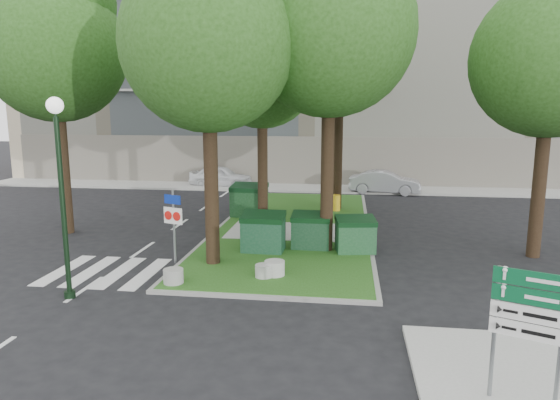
% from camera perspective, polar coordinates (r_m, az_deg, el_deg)
% --- Properties ---
extents(ground, '(120.00, 120.00, 0.00)m').
position_cam_1_polar(ground, '(13.58, -4.24, -11.01)').
color(ground, black).
rests_on(ground, ground).
extents(median_island, '(6.00, 16.00, 0.12)m').
position_cam_1_polar(median_island, '(21.05, 1.61, -3.07)').
color(median_island, '#244E16').
rests_on(median_island, ground).
extents(median_kerb, '(6.30, 16.30, 0.10)m').
position_cam_1_polar(median_kerb, '(21.05, 1.61, -3.10)').
color(median_kerb, gray).
rests_on(median_kerb, ground).
extents(sidewalk_corner, '(5.00, 4.00, 0.12)m').
position_cam_1_polar(sidewalk_corner, '(10.81, 28.96, -17.85)').
color(sidewalk_corner, '#999993').
rests_on(sidewalk_corner, ground).
extents(building_sidewalk, '(42.00, 3.00, 0.12)m').
position_cam_1_polar(building_sidewalk, '(31.36, 2.77, 1.37)').
color(building_sidewalk, '#999993').
rests_on(building_sidewalk, ground).
extents(zebra_crossing, '(5.00, 3.00, 0.01)m').
position_cam_1_polar(zebra_crossing, '(16.05, -16.43, -7.99)').
color(zebra_crossing, silver).
rests_on(zebra_crossing, ground).
extents(apartment_building, '(41.00, 12.00, 16.00)m').
position_cam_1_polar(apartment_building, '(38.58, 3.88, 14.86)').
color(apartment_building, '#C6B495').
rests_on(apartment_building, ground).
extents(tree_median_near_left, '(5.20, 5.20, 10.53)m').
position_cam_1_polar(tree_median_near_left, '(15.65, -7.91, 18.99)').
color(tree_median_near_left, black).
rests_on(tree_median_near_left, ground).
extents(tree_median_near_right, '(5.60, 5.60, 11.46)m').
position_cam_1_polar(tree_median_near_right, '(17.20, 6.06, 20.49)').
color(tree_median_near_right, black).
rests_on(tree_median_near_right, ground).
extents(tree_median_mid, '(4.80, 4.80, 9.99)m').
position_cam_1_polar(tree_median_mid, '(21.82, -1.81, 15.70)').
color(tree_median_mid, black).
rests_on(tree_median_mid, ground).
extents(tree_median_far, '(5.80, 5.80, 11.93)m').
position_cam_1_polar(tree_median_far, '(24.66, 7.14, 18.14)').
color(tree_median_far, black).
rests_on(tree_median_far, ground).
extents(tree_street_left, '(5.40, 5.40, 11.00)m').
position_cam_1_polar(tree_street_left, '(21.67, -24.17, 16.66)').
color(tree_street_left, black).
rests_on(tree_street_left, ground).
extents(tree_street_right, '(5.00, 5.00, 10.06)m').
position_cam_1_polar(tree_street_right, '(18.68, 28.90, 15.38)').
color(tree_street_right, black).
rests_on(tree_street_right, ground).
extents(dumpster_a, '(1.69, 1.24, 1.50)m').
position_cam_1_polar(dumpster_a, '(22.82, -3.54, -0.04)').
color(dumpster_a, '#0F3816').
rests_on(dumpster_a, median_island).
extents(dumpster_b, '(1.49, 1.06, 1.36)m').
position_cam_1_polar(dumpster_b, '(17.19, -1.93, -3.69)').
color(dumpster_b, '#113B23').
rests_on(dumpster_b, median_island).
extents(dumpster_c, '(1.38, 0.98, 1.26)m').
position_cam_1_polar(dumpster_c, '(17.62, 3.56, -3.52)').
color(dumpster_c, '#0F321A').
rests_on(dumpster_c, median_island).
extents(dumpster_d, '(1.47, 1.15, 1.24)m').
position_cam_1_polar(dumpster_d, '(17.27, 8.61, -3.94)').
color(dumpster_d, '#144320').
rests_on(dumpster_d, median_island).
extents(bollard_left, '(0.56, 0.56, 0.40)m').
position_cam_1_polar(bollard_left, '(14.48, -12.09, -8.50)').
color(bollard_left, '#989793').
rests_on(bollard_left, median_island).
extents(bollard_right, '(0.51, 0.51, 0.36)m').
position_cam_1_polar(bollard_right, '(14.67, -1.87, -8.09)').
color(bollard_right, '#A2A29D').
rests_on(bollard_right, median_island).
extents(bollard_mid, '(0.60, 0.60, 0.43)m').
position_cam_1_polar(bollard_mid, '(14.80, -0.62, -7.78)').
color(bollard_mid, '#AEADA8').
rests_on(bollard_mid, median_island).
extents(litter_bin, '(0.43, 0.43, 0.76)m').
position_cam_1_polar(litter_bin, '(24.17, 6.38, -0.32)').
color(litter_bin, gold).
rests_on(litter_bin, median_island).
extents(street_lamp, '(0.42, 0.42, 5.24)m').
position_cam_1_polar(street_lamp, '(13.85, -23.81, 2.65)').
color(street_lamp, black).
rests_on(street_lamp, ground).
extents(traffic_sign_pole, '(0.69, 0.29, 2.40)m').
position_cam_1_polar(traffic_sign_pole, '(16.32, -12.06, -1.90)').
color(traffic_sign_pole, slate).
rests_on(traffic_sign_pole, ground).
extents(directional_sign, '(1.07, 0.49, 2.30)m').
position_cam_1_polar(directional_sign, '(9.14, 26.54, -11.87)').
color(directional_sign, slate).
rests_on(directional_sign, sidewalk_corner).
extents(car_white, '(4.11, 1.86, 1.37)m').
position_cam_1_polar(car_white, '(32.43, -6.78, 2.72)').
color(car_white, silver).
rests_on(car_white, ground).
extents(car_silver, '(4.31, 1.98, 1.37)m').
position_cam_1_polar(car_silver, '(30.17, 11.91, 2.00)').
color(car_silver, '#999BA0').
rests_on(car_silver, ground).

